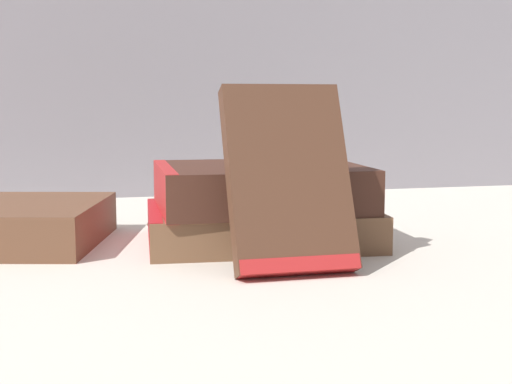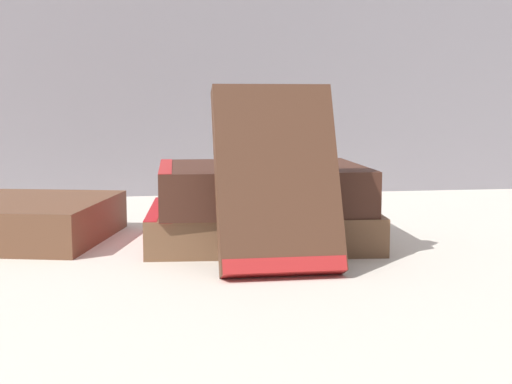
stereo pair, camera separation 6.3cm
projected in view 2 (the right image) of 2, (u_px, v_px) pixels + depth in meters
The scene contains 7 objects.
ground_plane at pixel (198, 249), 0.69m from camera, with size 3.00×3.00×0.00m, color beige.
book_flat_bottom at pixel (256, 225), 0.72m from camera, with size 0.23×0.18×0.04m.
book_flat_top at pixel (256, 187), 0.71m from camera, with size 0.21×0.17×0.04m.
book_side_left at pixel (6, 220), 0.73m from camera, with size 0.23×0.22×0.04m.
book_leaning_front at pixel (277, 184), 0.59m from camera, with size 0.10×0.08×0.16m.
pocket_watch at pixel (290, 162), 0.71m from camera, with size 0.06×0.06×0.01m.
reading_glasses at pixel (197, 221), 0.84m from camera, with size 0.10×0.05×0.00m.
Camera 2 is at (-0.05, -0.67, 0.14)m, focal length 50.00 mm.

